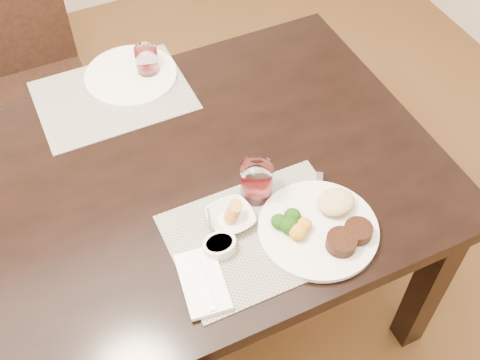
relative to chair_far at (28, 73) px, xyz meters
name	(u,v)px	position (x,y,z in m)	size (l,w,h in m)	color
ground_plane	(124,336)	(0.00, -0.93, -0.50)	(4.50, 4.50, 0.00)	#4E3519
dining_table	(87,230)	(0.00, -0.93, 0.16)	(2.00, 1.00, 0.75)	black
chair_far	(28,73)	(0.00, 0.00, 0.00)	(0.42, 0.42, 0.90)	black
placemat_near	(261,235)	(0.40, -1.20, 0.25)	(0.46, 0.34, 0.00)	gray
placemat_far	(113,96)	(0.21, -0.54, 0.25)	(0.46, 0.34, 0.00)	gray
dinner_plate	(324,226)	(0.55, -1.25, 0.27)	(0.31, 0.31, 0.05)	silver
napkin_fork	(203,282)	(0.21, -1.27, 0.26)	(0.12, 0.19, 0.02)	white
steak_knife	(336,216)	(0.60, -1.23, 0.26)	(0.09, 0.23, 0.01)	silver
cracker_bowl	(230,217)	(0.34, -1.13, 0.27)	(0.12, 0.12, 0.05)	silver
sauce_ramekin	(219,246)	(0.28, -1.20, 0.27)	(0.09, 0.13, 0.07)	silver
wine_glass_near	(256,182)	(0.44, -1.08, 0.30)	(0.08, 0.08, 0.12)	white
far_plate	(131,75)	(0.29, -0.48, 0.26)	(0.29, 0.29, 0.01)	silver
wine_glass_far	(147,63)	(0.35, -0.49, 0.29)	(0.07, 0.07, 0.10)	white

